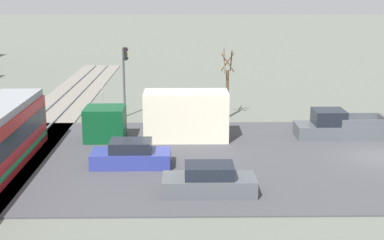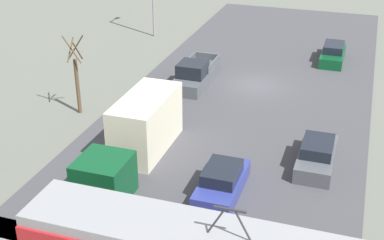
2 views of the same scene
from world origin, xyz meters
TOP-DOWN VIEW (x-y plane):
  - ground_plane at (0.00, 0.00)m, footprint 320.00×320.00m
  - road_surface at (0.00, 0.00)m, footprint 16.22×45.17m
  - rail_bed at (0.00, 21.26)m, footprint 73.72×4.40m
  - box_truck at (3.75, 12.24)m, footprint 2.39×9.07m
  - pickup_truck at (4.13, 1.05)m, footprint 2.07×5.83m
  - sedan_car_0 at (-1.44, 14.02)m, footprint 1.86×4.31m
  - sedan_car_2 at (-5.49, 9.93)m, footprint 1.83×4.43m
  - traffic_light_pole at (10.30, 15.54)m, footprint 0.28×0.47m
  - street_tree at (9.72, 7.90)m, footprint 1.22×1.01m
  - no_parking_sign at (10.59, 17.30)m, footprint 0.32×0.08m

SIDE VIEW (x-z plane):
  - ground_plane at x=0.00m, z-range 0.00..0.00m
  - road_surface at x=0.00m, z-range 0.00..0.08m
  - rail_bed at x=0.00m, z-range -0.06..0.16m
  - sedan_car_2 at x=-5.49m, z-range -0.05..1.39m
  - sedan_car_0 at x=-1.44m, z-range -0.05..1.40m
  - pickup_truck at x=4.13m, z-range -0.14..1.68m
  - no_parking_sign at x=10.59m, z-range 0.25..2.52m
  - box_truck at x=3.75m, z-range -0.04..3.07m
  - street_tree at x=9.72m, z-range -0.23..4.94m
  - traffic_light_pole at x=10.30m, z-range 0.78..6.02m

